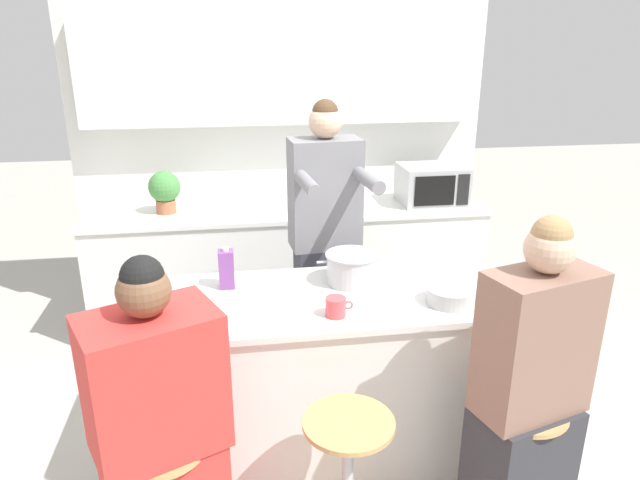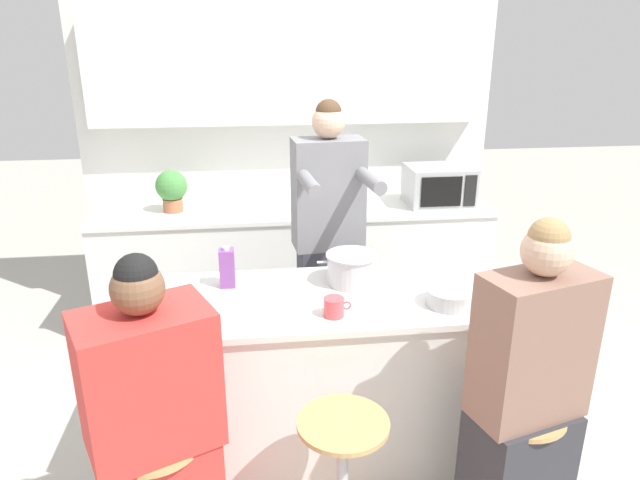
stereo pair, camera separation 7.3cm
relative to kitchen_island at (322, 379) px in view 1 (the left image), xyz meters
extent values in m
plane|color=#B2ADA3|center=(0.00, 0.00, -0.46)|extent=(16.00, 16.00, 0.00)
cube|color=silver|center=(0.00, 1.90, 0.89)|extent=(3.03, 0.06, 2.70)
cube|color=white|center=(0.00, 1.79, 1.36)|extent=(2.79, 0.16, 0.75)
cube|color=white|center=(0.00, 1.55, -0.03)|extent=(2.79, 0.62, 0.86)
cube|color=silver|center=(0.00, 1.55, 0.41)|extent=(2.82, 0.65, 0.03)
cube|color=black|center=(0.00, 0.00, -0.43)|extent=(1.60, 0.58, 0.06)
cube|color=white|center=(0.00, 0.00, 0.01)|extent=(1.68, 0.66, 0.83)
cube|color=silver|center=(0.00, 0.00, 0.44)|extent=(1.72, 0.70, 0.03)
cylinder|color=tan|center=(-0.69, -0.65, 0.22)|extent=(0.35, 0.35, 0.02)
cylinder|color=tan|center=(0.00, -0.63, 0.22)|extent=(0.35, 0.35, 0.02)
cylinder|color=#B7BABC|center=(0.69, -0.64, -0.12)|extent=(0.04, 0.04, 0.66)
cylinder|color=tan|center=(0.69, -0.64, 0.22)|extent=(0.35, 0.35, 0.02)
cube|color=#383842|center=(0.12, 0.65, 0.00)|extent=(0.35, 0.25, 0.92)
cube|color=slate|center=(0.12, 0.65, 0.76)|extent=(0.40, 0.25, 0.61)
cylinder|color=slate|center=(-0.02, 0.36, 0.89)|extent=(0.10, 0.34, 0.07)
cylinder|color=slate|center=(0.30, 0.39, 0.89)|extent=(0.10, 0.34, 0.07)
sphere|color=#DBB293|center=(0.12, 0.65, 1.16)|extent=(0.19, 0.19, 0.18)
sphere|color=#513823|center=(0.12, 0.65, 1.21)|extent=(0.15, 0.15, 0.14)
cube|color=red|center=(-0.68, -0.66, 0.49)|extent=(0.52, 0.44, 0.51)
sphere|color=brown|center=(-0.68, -0.66, 0.83)|extent=(0.23, 0.23, 0.17)
sphere|color=black|center=(-0.68, -0.66, 0.88)|extent=(0.18, 0.18, 0.14)
cube|color=#333338|center=(0.69, -0.66, -0.12)|extent=(0.44, 0.36, 0.70)
cube|color=#896656|center=(0.69, -0.66, 0.52)|extent=(0.46, 0.33, 0.57)
sphere|color=#DBB293|center=(0.69, -0.66, 0.89)|extent=(0.22, 0.22, 0.18)
sphere|color=#A37F51|center=(0.69, -0.66, 0.94)|extent=(0.18, 0.18, 0.14)
cylinder|color=#B7BABC|center=(0.16, 0.13, 0.52)|extent=(0.24, 0.24, 0.14)
cylinder|color=#B7BABC|center=(0.16, 0.13, 0.60)|extent=(0.25, 0.25, 0.01)
cylinder|color=#B7BABC|center=(0.02, 0.13, 0.57)|extent=(0.05, 0.01, 0.01)
cylinder|color=#B7BABC|center=(0.31, 0.13, 0.57)|extent=(0.05, 0.01, 0.01)
cylinder|color=#B7BABC|center=(0.56, -0.16, 0.49)|extent=(0.22, 0.22, 0.07)
cylinder|color=#DB4C51|center=(0.03, -0.21, 0.49)|extent=(0.09, 0.09, 0.08)
torus|color=#DB4C51|center=(0.08, -0.21, 0.50)|extent=(0.04, 0.01, 0.04)
cube|color=#7A428E|center=(-0.43, 0.17, 0.54)|extent=(0.07, 0.07, 0.19)
cylinder|color=white|center=(-0.43, 0.17, 0.65)|extent=(0.03, 0.03, 0.02)
cube|color=#B2B5B7|center=(1.05, 1.51, 0.57)|extent=(0.47, 0.36, 0.28)
cube|color=black|center=(1.01, 1.32, 0.57)|extent=(0.29, 0.01, 0.21)
cube|color=black|center=(1.21, 1.32, 0.57)|extent=(0.08, 0.01, 0.22)
cylinder|color=#A86042|center=(-0.85, 1.55, 0.47)|extent=(0.14, 0.14, 0.09)
sphere|color=#478942|center=(-0.85, 1.55, 0.61)|extent=(0.22, 0.22, 0.22)
camera|label=1|loc=(-0.38, -2.36, 1.59)|focal=32.00mm
camera|label=2|loc=(-0.30, -2.37, 1.59)|focal=32.00mm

